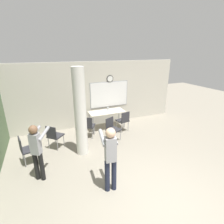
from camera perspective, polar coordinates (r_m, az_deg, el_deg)
name	(u,v)px	position (r m, az deg, el deg)	size (l,w,h in m)	color
ground_plane	(165,211)	(4.40, 17.03, -28.62)	(24.00, 24.00, 0.00)	gray
wall_back	(93,94)	(7.71, -6.07, 5.71)	(8.00, 0.15, 2.80)	beige
support_pillar	(80,113)	(5.46, -10.32, -0.35)	(0.37, 0.37, 2.80)	silver
folding_table	(107,113)	(7.48, -1.70, -0.25)	(1.53, 0.68, 0.75)	beige
bottle_on_table	(108,109)	(7.51, -1.34, 0.99)	(0.07, 0.07, 0.23)	silver
chair_near_pillar	(54,135)	(6.29, -18.38, -7.14)	(0.62, 0.62, 0.87)	#2D2D33
chair_by_left_wall	(26,148)	(5.81, -26.23, -10.54)	(0.53, 0.53, 0.87)	#2D2D33
chair_table_left	(88,125)	(6.78, -7.81, -4.28)	(0.60, 0.60, 0.87)	#2D2D33
chair_table_front	(112,128)	(6.51, 0.07, -5.12)	(0.59, 0.59, 0.87)	#2D2D33
chair_table_right	(123,120)	(7.25, 3.74, -2.53)	(0.52, 0.52, 0.87)	#2D2D33
person_playing_front	(110,155)	(4.11, -0.58, -13.76)	(0.42, 0.67, 1.65)	#1E2338
person_watching_back	(37,148)	(4.83, -23.34, -10.88)	(0.54, 0.62, 1.55)	black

